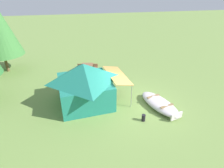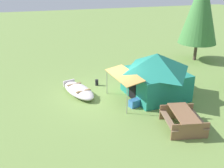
% 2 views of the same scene
% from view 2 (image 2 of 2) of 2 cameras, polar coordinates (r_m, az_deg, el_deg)
% --- Properties ---
extents(ground_plane, '(80.00, 80.00, 0.00)m').
position_cam_2_polar(ground_plane, '(14.22, -1.58, -2.61)').
color(ground_plane, olive).
extents(beached_rowboat, '(2.96, 1.78, 0.45)m').
position_cam_2_polar(beached_rowboat, '(14.44, -7.30, -1.36)').
color(beached_rowboat, silver).
rests_on(beached_rowboat, ground_plane).
extents(canvas_cabin_tent, '(3.42, 4.09, 2.36)m').
position_cam_2_polar(canvas_cabin_tent, '(14.01, 9.51, 2.12)').
color(canvas_cabin_tent, '#207D6A').
rests_on(canvas_cabin_tent, ground_plane).
extents(picnic_table, '(2.15, 1.91, 0.75)m').
position_cam_2_polar(picnic_table, '(11.51, 15.26, -7.21)').
color(picnic_table, brown).
rests_on(picnic_table, ground_plane).
extents(cooler_box, '(0.49, 0.65, 0.38)m').
position_cam_2_polar(cooler_box, '(13.06, 5.01, -4.14)').
color(cooler_box, '#3671B4').
rests_on(cooler_box, ground_plane).
extents(fuel_can, '(0.19, 0.19, 0.36)m').
position_cam_2_polar(fuel_can, '(15.54, -3.34, 0.33)').
color(fuel_can, black).
rests_on(fuel_can, ground_plane).
extents(pine_tree_back_right, '(2.84, 2.84, 6.45)m').
position_cam_2_polar(pine_tree_back_right, '(20.67, 18.82, 15.40)').
color(pine_tree_back_right, '#4D3A35').
rests_on(pine_tree_back_right, ground_plane).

